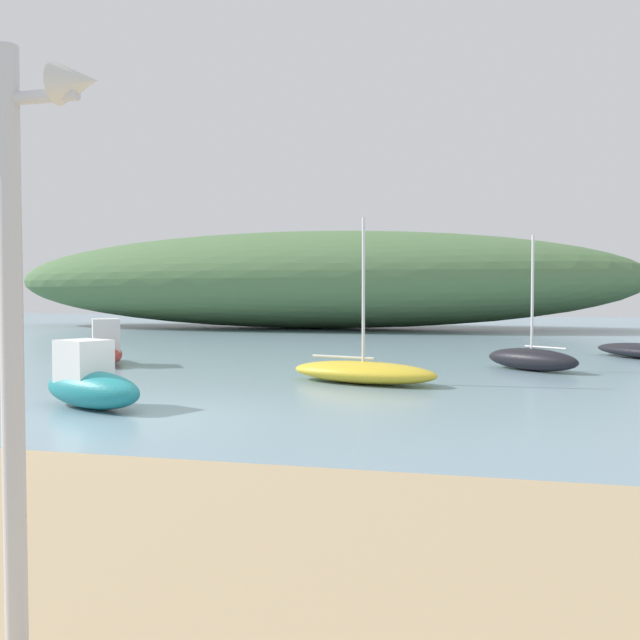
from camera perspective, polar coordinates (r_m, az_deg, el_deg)
The scene contains 6 objects.
ground_plane at distance 12.77m, azimuth -14.86°, elevation -7.98°, with size 120.00×120.00×0.00m, color #7A99A8.
distant_hill at distance 45.21m, azimuth -0.97°, elevation 3.42°, with size 42.91×13.15×6.47m, color #517547.
motorboat_by_sandbar at distance 14.01m, azimuth -18.98°, elevation -5.05°, with size 2.90×2.04×1.34m.
sailboat_outer_mooring at distance 17.01m, azimuth 3.69°, elevation -4.40°, with size 4.18×2.53×4.16m.
sailboat_west_reach at distance 20.72m, azimuth 17.56°, elevation -3.15°, with size 2.92×2.63×3.99m.
motorboat_off_point at distance 22.53m, azimuth -17.76°, elevation -2.31°, with size 2.64×3.30×1.48m.
Camera 1 is at (5.89, -11.11, 2.23)m, focal length 37.63 mm.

